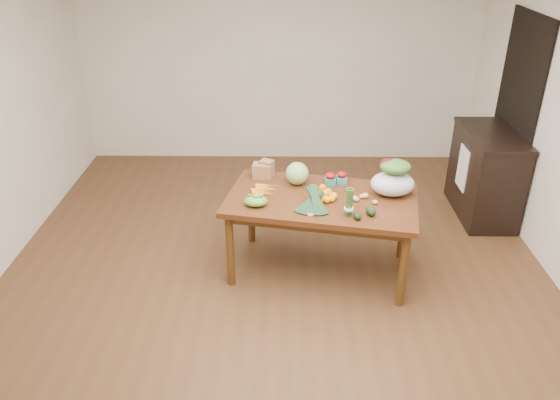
{
  "coord_description": "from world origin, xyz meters",
  "views": [
    {
      "loc": [
        0.09,
        -3.88,
        2.91
      ],
      "look_at": [
        0.05,
        0.0,
        0.89
      ],
      "focal_mm": 35.0,
      "sensor_mm": 36.0,
      "label": 1
    }
  ],
  "objects_px": {
    "dining_table": "(320,235)",
    "cabbage": "(297,173)",
    "cabinet": "(485,174)",
    "salad_bag": "(393,179)",
    "kale_bunch": "(312,202)",
    "asparagus_bundle": "(349,202)",
    "paper_bag": "(262,169)",
    "mandarin_cluster": "(325,195)"
  },
  "relations": [
    {
      "from": "dining_table",
      "to": "cabbage",
      "type": "relative_size",
      "value": 7.87
    },
    {
      "from": "cabinet",
      "to": "dining_table",
      "type": "bearing_deg",
      "value": -148.66
    },
    {
      "from": "cabinet",
      "to": "salad_bag",
      "type": "distance_m",
      "value": 1.65
    },
    {
      "from": "dining_table",
      "to": "cabbage",
      "type": "distance_m",
      "value": 0.59
    },
    {
      "from": "cabbage",
      "to": "kale_bunch",
      "type": "xyz_separation_m",
      "value": [
        0.12,
        -0.5,
        -0.02
      ]
    },
    {
      "from": "cabbage",
      "to": "asparagus_bundle",
      "type": "height_order",
      "value": "asparagus_bundle"
    },
    {
      "from": "cabbage",
      "to": "asparagus_bundle",
      "type": "relative_size",
      "value": 0.83
    },
    {
      "from": "paper_bag",
      "to": "salad_bag",
      "type": "bearing_deg",
      "value": -16.92
    },
    {
      "from": "cabinet",
      "to": "asparagus_bundle",
      "type": "xyz_separation_m",
      "value": [
        -1.62,
        -1.42,
        0.4
      ]
    },
    {
      "from": "cabbage",
      "to": "paper_bag",
      "type": "bearing_deg",
      "value": 156.4
    },
    {
      "from": "cabbage",
      "to": "mandarin_cluster",
      "type": "relative_size",
      "value": 1.15
    },
    {
      "from": "asparagus_bundle",
      "to": "kale_bunch",
      "type": "bearing_deg",
      "value": 174.4
    },
    {
      "from": "paper_bag",
      "to": "asparagus_bundle",
      "type": "relative_size",
      "value": 0.92
    },
    {
      "from": "salad_bag",
      "to": "kale_bunch",
      "type": "bearing_deg",
      "value": -157.15
    },
    {
      "from": "cabinet",
      "to": "salad_bag",
      "type": "height_order",
      "value": "salad_bag"
    },
    {
      "from": "dining_table",
      "to": "cabbage",
      "type": "bearing_deg",
      "value": 138.35
    },
    {
      "from": "paper_bag",
      "to": "mandarin_cluster",
      "type": "distance_m",
      "value": 0.72
    },
    {
      "from": "dining_table",
      "to": "kale_bunch",
      "type": "xyz_separation_m",
      "value": [
        -0.09,
        -0.23,
        0.45
      ]
    },
    {
      "from": "paper_bag",
      "to": "asparagus_bundle",
      "type": "distance_m",
      "value": 1.03
    },
    {
      "from": "salad_bag",
      "to": "mandarin_cluster",
      "type": "bearing_deg",
      "value": -169.46
    },
    {
      "from": "dining_table",
      "to": "mandarin_cluster",
      "type": "bearing_deg",
      "value": -48.11
    },
    {
      "from": "paper_bag",
      "to": "salad_bag",
      "type": "height_order",
      "value": "salad_bag"
    },
    {
      "from": "mandarin_cluster",
      "to": "paper_bag",
      "type": "bearing_deg",
      "value": 140.6
    },
    {
      "from": "cabbage",
      "to": "kale_bunch",
      "type": "bearing_deg",
      "value": -76.88
    },
    {
      "from": "dining_table",
      "to": "asparagus_bundle",
      "type": "xyz_separation_m",
      "value": [
        0.2,
        -0.32,
        0.5
      ]
    },
    {
      "from": "cabbage",
      "to": "salad_bag",
      "type": "height_order",
      "value": "salad_bag"
    },
    {
      "from": "cabinet",
      "to": "mandarin_cluster",
      "type": "height_order",
      "value": "cabinet"
    },
    {
      "from": "paper_bag",
      "to": "mandarin_cluster",
      "type": "relative_size",
      "value": 1.28
    },
    {
      "from": "mandarin_cluster",
      "to": "salad_bag",
      "type": "distance_m",
      "value": 0.6
    },
    {
      "from": "paper_bag",
      "to": "mandarin_cluster",
      "type": "xyz_separation_m",
      "value": [
        0.56,
        -0.46,
        -0.03
      ]
    },
    {
      "from": "cabinet",
      "to": "asparagus_bundle",
      "type": "distance_m",
      "value": 2.19
    },
    {
      "from": "cabinet",
      "to": "mandarin_cluster",
      "type": "xyz_separation_m",
      "value": [
        -1.79,
        -1.15,
        0.33
      ]
    },
    {
      "from": "dining_table",
      "to": "kale_bunch",
      "type": "height_order",
      "value": "kale_bunch"
    },
    {
      "from": "paper_bag",
      "to": "kale_bunch",
      "type": "height_order",
      "value": "paper_bag"
    },
    {
      "from": "kale_bunch",
      "to": "asparagus_bundle",
      "type": "relative_size",
      "value": 1.6
    },
    {
      "from": "asparagus_bundle",
      "to": "salad_bag",
      "type": "xyz_separation_m",
      "value": [
        0.42,
        0.38,
        0.02
      ]
    },
    {
      "from": "cabinet",
      "to": "mandarin_cluster",
      "type": "distance_m",
      "value": 2.15
    },
    {
      "from": "kale_bunch",
      "to": "salad_bag",
      "type": "distance_m",
      "value": 0.77
    },
    {
      "from": "cabinet",
      "to": "paper_bag",
      "type": "xyz_separation_m",
      "value": [
        -2.35,
        -0.69,
        0.36
      ]
    },
    {
      "from": "paper_bag",
      "to": "asparagus_bundle",
      "type": "bearing_deg",
      "value": -45.11
    },
    {
      "from": "dining_table",
      "to": "paper_bag",
      "type": "xyz_separation_m",
      "value": [
        -0.53,
        0.41,
        0.46
      ]
    },
    {
      "from": "cabinet",
      "to": "kale_bunch",
      "type": "distance_m",
      "value": 2.36
    }
  ]
}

